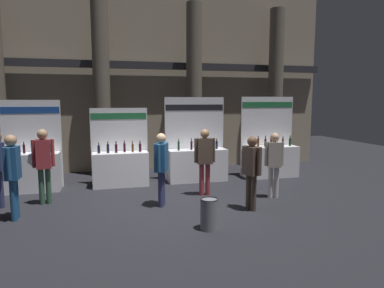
# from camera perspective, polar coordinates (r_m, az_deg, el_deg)

# --- Properties ---
(ground_plane) EXTENTS (26.43, 26.43, 0.00)m
(ground_plane) POSITION_cam_1_polar(r_m,az_deg,el_deg) (8.11, -3.51, -10.31)
(ground_plane) COLOR black
(hall_colonnade) EXTENTS (13.21, 1.23, 6.65)m
(hall_colonnade) POSITION_cam_1_polar(r_m,az_deg,el_deg) (12.13, -7.58, 10.88)
(hall_colonnade) COLOR gray
(hall_colonnade) RESTS_ON ground_plane
(exhibitor_booth_0) EXTENTS (1.55, 0.72, 2.47)m
(exhibitor_booth_0) POSITION_cam_1_polar(r_m,az_deg,el_deg) (10.22, -25.37, -3.69)
(exhibitor_booth_0) COLOR white
(exhibitor_booth_0) RESTS_ON ground_plane
(exhibitor_booth_1) EXTENTS (1.64, 0.66, 2.24)m
(exhibitor_booth_1) POSITION_cam_1_polar(r_m,az_deg,el_deg) (10.06, -11.91, -3.58)
(exhibitor_booth_1) COLOR white
(exhibitor_booth_1) RESTS_ON ground_plane
(exhibitor_booth_2) EXTENTS (1.88, 0.66, 2.56)m
(exhibitor_booth_2) POSITION_cam_1_polar(r_m,az_deg,el_deg) (10.44, 0.83, -2.83)
(exhibitor_booth_2) COLOR white
(exhibitor_booth_2) RESTS_ON ground_plane
(exhibitor_booth_3) EXTENTS (1.81, 0.66, 2.58)m
(exhibitor_booth_3) POSITION_cam_1_polar(r_m,az_deg,el_deg) (11.28, 12.98, -2.22)
(exhibitor_booth_3) COLOR white
(exhibitor_booth_3) RESTS_ON ground_plane
(trash_bin) EXTENTS (0.35, 0.35, 0.61)m
(trash_bin) POSITION_cam_1_polar(r_m,az_deg,el_deg) (6.62, 2.95, -11.65)
(trash_bin) COLOR slate
(trash_bin) RESTS_ON ground_plane
(visitor_1) EXTENTS (0.49, 0.30, 1.79)m
(visitor_1) POSITION_cam_1_polar(r_m,az_deg,el_deg) (8.72, -23.69, -2.43)
(visitor_1) COLOR #33563D
(visitor_1) RESTS_ON ground_plane
(visitor_2) EXTENTS (0.47, 0.32, 1.65)m
(visitor_2) POSITION_cam_1_polar(r_m,az_deg,el_deg) (8.77, 13.63, -2.62)
(visitor_2) COLOR silver
(visitor_2) RESTS_ON ground_plane
(visitor_4) EXTENTS (0.38, 0.50, 1.71)m
(visitor_4) POSITION_cam_1_polar(r_m,az_deg,el_deg) (7.88, -5.18, -3.15)
(visitor_4) COLOR navy
(visitor_4) RESTS_ON ground_plane
(visitor_5) EXTENTS (0.55, 0.28, 1.73)m
(visitor_5) POSITION_cam_1_polar(r_m,az_deg,el_deg) (8.75, 2.15, -2.01)
(visitor_5) COLOR maroon
(visitor_5) RESTS_ON ground_plane
(visitor_6) EXTENTS (0.26, 0.54, 1.77)m
(visitor_6) POSITION_cam_1_polar(r_m,az_deg,el_deg) (7.85, -27.94, -3.73)
(visitor_6) COLOR navy
(visitor_6) RESTS_ON ground_plane
(visitor_7) EXTENTS (0.36, 0.51, 1.67)m
(visitor_7) POSITION_cam_1_polar(r_m,az_deg,el_deg) (7.68, 9.99, -3.70)
(visitor_7) COLOR #47382D
(visitor_7) RESTS_ON ground_plane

